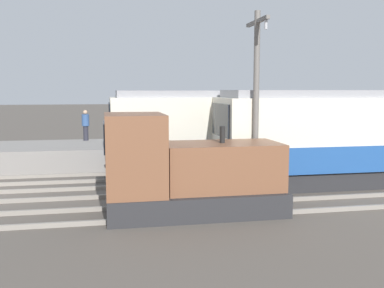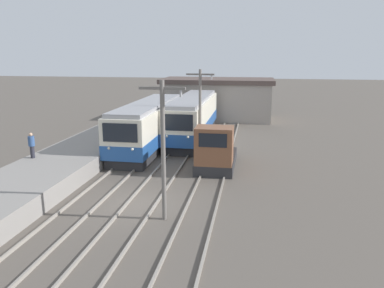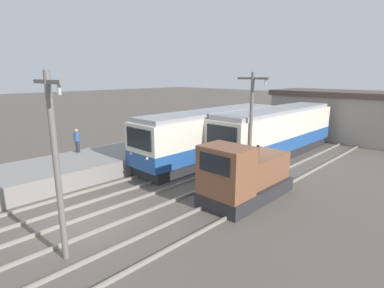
{
  "view_description": "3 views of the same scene",
  "coord_description": "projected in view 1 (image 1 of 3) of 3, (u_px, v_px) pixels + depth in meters",
  "views": [
    {
      "loc": [
        16.13,
        4.48,
        3.69
      ],
      "look_at": [
        -0.9,
        7.83,
        1.58
      ],
      "focal_mm": 42.0,
      "sensor_mm": 36.0,
      "label": 1
    },
    {
      "loc": [
        5.54,
        -16.86,
        7.32
      ],
      "look_at": [
        1.44,
        7.57,
        1.33
      ],
      "focal_mm": 35.0,
      "sensor_mm": 36.0,
      "label": 2
    },
    {
      "loc": [
        11.14,
        -5.06,
        6.13
      ],
      "look_at": [
        -1.37,
        7.81,
        1.95
      ],
      "focal_mm": 28.0,
      "sensor_mm": 36.0,
      "label": 3
    }
  ],
  "objects": [
    {
      "name": "catenary_mast_mid",
      "position": [
        256.0,
        97.0,
        15.04
      ],
      "size": [
        2.0,
        0.2,
        6.27
      ],
      "color": "slate",
      "rests_on": "ground"
    },
    {
      "name": "person_on_platform",
      "position": [
        86.0,
        124.0,
        23.43
      ],
      "size": [
        0.38,
        0.38,
        1.59
      ],
      "color": "#282833",
      "rests_on": "platform_left"
    },
    {
      "name": "platform_left",
      "position": [
        9.0,
        157.0,
        21.32
      ],
      "size": [
        4.5,
        54.0,
        1.04
      ],
      "primitive_type": "cube",
      "color": "gray",
      "rests_on": "ground"
    },
    {
      "name": "commuter_train_left",
      "position": [
        259.0,
        135.0,
        19.77
      ],
      "size": [
        2.84,
        13.07,
        3.65
      ],
      "color": "#28282B",
      "rests_on": "ground"
    },
    {
      "name": "shunting_locomotive",
      "position": [
        185.0,
        174.0,
        13.34
      ],
      "size": [
        2.4,
        5.28,
        3.0
      ],
      "color": "#28282B",
      "rests_on": "ground"
    },
    {
      "name": "commuter_train_center",
      "position": [
        383.0,
        140.0,
        17.85
      ],
      "size": [
        2.84,
        13.49,
        3.67
      ],
      "color": "#28282B",
      "rests_on": "ground"
    }
  ]
}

